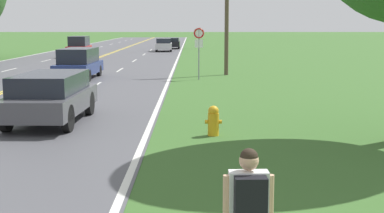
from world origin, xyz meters
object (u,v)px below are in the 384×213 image
(car_dark_grey_suv_approaching, at_px, (54,95))
(car_black_hatchback_distant, at_px, (175,43))
(traffic_sign, at_px, (202,40))
(car_dark_blue_van_mid_near, at_px, (82,63))
(car_red_suv_mid_far, at_px, (82,46))
(fire_hydrant, at_px, (216,120))
(car_silver_hatchback_receding, at_px, (166,44))
(hitchhiker_person, at_px, (251,207))

(car_dark_grey_suv_approaching, distance_m, car_black_hatchback_distant, 49.74)
(traffic_sign, distance_m, car_dark_grey_suv_approaching, 13.74)
(traffic_sign, relative_size, car_black_hatchback_distant, 0.69)
(car_dark_blue_van_mid_near, xyz_separation_m, car_red_suv_mid_far, (-3.98, 19.15, 0.10))
(car_dark_grey_suv_approaching, bearing_deg, car_red_suv_mid_far, -168.50)
(fire_hydrant, bearing_deg, car_silver_hatchback_receding, 94.71)
(car_dark_grey_suv_approaching, bearing_deg, car_black_hatchback_distant, 178.95)
(hitchhiker_person, bearing_deg, car_dark_grey_suv_approaching, 23.28)
(car_dark_blue_van_mid_near, relative_size, car_red_suv_mid_far, 1.15)
(traffic_sign, bearing_deg, car_silver_hatchback_receding, 96.60)
(car_dark_grey_suv_approaching, relative_size, car_black_hatchback_distant, 1.14)
(car_dark_blue_van_mid_near, height_order, car_silver_hatchback_receding, car_dark_blue_van_mid_near)
(fire_hydrant, distance_m, car_dark_blue_van_mid_near, 16.76)
(car_black_hatchback_distant, bearing_deg, car_red_suv_mid_far, -24.53)
(fire_hydrant, xyz_separation_m, car_red_suv_mid_far, (-10.85, 34.43, 0.57))
(car_silver_hatchback_receding, bearing_deg, car_dark_blue_van_mid_near, -8.38)
(fire_hydrant, relative_size, car_silver_hatchback_receding, 0.20)
(hitchhiker_person, bearing_deg, car_black_hatchback_distant, 1.01)
(fire_hydrant, relative_size, car_dark_blue_van_mid_near, 0.17)
(traffic_sign, distance_m, car_red_suv_mid_far, 22.40)
(hitchhiker_person, height_order, car_silver_hatchback_receding, hitchhiker_person)
(car_dark_blue_van_mid_near, xyz_separation_m, car_black_hatchback_distant, (3.87, 36.33, -0.16))
(car_dark_grey_suv_approaching, bearing_deg, hitchhiker_person, 26.34)
(car_red_suv_mid_far, xyz_separation_m, car_silver_hatchback_receding, (7.13, 10.63, -0.22))
(fire_hydrant, distance_m, car_red_suv_mid_far, 36.11)
(car_dark_grey_suv_approaching, bearing_deg, car_dark_blue_van_mid_near, -170.56)
(car_silver_hatchback_receding, bearing_deg, car_dark_grey_suv_approaching, -3.94)
(car_silver_hatchback_receding, xyz_separation_m, car_black_hatchback_distant, (0.72, 6.55, -0.04))
(car_dark_grey_suv_approaching, distance_m, car_silver_hatchback_receding, 43.16)
(car_black_hatchback_distant, bearing_deg, car_dark_grey_suv_approaching, -2.19)
(car_dark_grey_suv_approaching, xyz_separation_m, car_silver_hatchback_receding, (1.21, 43.15, -0.08))
(car_black_hatchback_distant, bearing_deg, car_silver_hatchback_receding, -6.22)
(fire_hydrant, height_order, car_dark_blue_van_mid_near, car_dark_blue_van_mid_near)
(hitchhiker_person, relative_size, fire_hydrant, 2.03)
(traffic_sign, bearing_deg, fire_hydrant, -89.18)
(fire_hydrant, height_order, car_dark_grey_suv_approaching, car_dark_grey_suv_approaching)
(traffic_sign, xyz_separation_m, car_dark_blue_van_mid_near, (-6.66, 0.53, -1.25))
(car_dark_grey_suv_approaching, bearing_deg, traffic_sign, 161.01)
(car_red_suv_mid_far, bearing_deg, car_dark_blue_van_mid_near, -170.54)
(car_dark_blue_van_mid_near, height_order, car_red_suv_mid_far, car_red_suv_mid_far)
(hitchhiker_person, height_order, car_black_hatchback_distant, hitchhiker_person)
(traffic_sign, xyz_separation_m, car_black_hatchback_distant, (-2.79, 36.86, -1.41))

